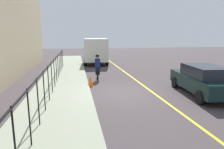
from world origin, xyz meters
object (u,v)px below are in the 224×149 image
at_px(patrol_sedan, 203,80).
at_px(box_truck_background, 96,50).
at_px(traffic_cone_near, 90,81).
at_px(cyclist_lead, 98,67).

distance_m(patrol_sedan, box_truck_background, 14.13).
relative_size(patrol_sedan, traffic_cone_near, 6.54).
xyz_separation_m(patrol_sedan, box_truck_background, (13.45, 4.26, 0.73)).
bearing_deg(traffic_cone_near, cyclist_lead, -19.19).
xyz_separation_m(patrol_sedan, traffic_cone_near, (2.81, 5.69, -0.48)).
bearing_deg(cyclist_lead, box_truck_background, -1.28).
height_order(cyclist_lead, box_truck_background, box_truck_background).
bearing_deg(cyclist_lead, patrol_sedan, -129.27).
xyz_separation_m(cyclist_lead, traffic_cone_near, (-1.90, 0.66, -0.56)).
distance_m(cyclist_lead, box_truck_background, 8.80).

